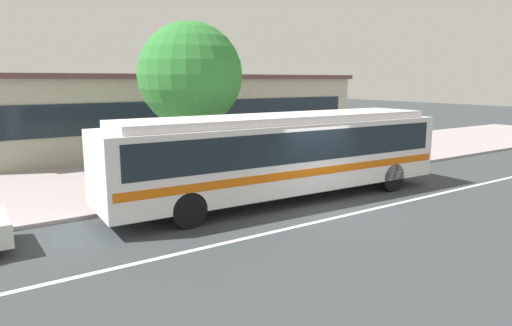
# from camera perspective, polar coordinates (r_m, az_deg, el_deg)

# --- Properties ---
(ground_plane) EXTENTS (120.00, 120.00, 0.00)m
(ground_plane) POSITION_cam_1_polar(r_m,az_deg,el_deg) (14.23, 8.82, -5.75)
(ground_plane) COLOR #363B3E
(sidewalk_slab) EXTENTS (60.00, 8.00, 0.12)m
(sidewalk_slab) POSITION_cam_1_polar(r_m,az_deg,el_deg) (19.83, -5.19, -0.89)
(sidewalk_slab) COLOR #A09495
(sidewalk_slab) RESTS_ON ground_plane
(lane_stripe_center) EXTENTS (56.00, 0.16, 0.01)m
(lane_stripe_center) POSITION_cam_1_polar(r_m,az_deg,el_deg) (13.68, 11.11, -6.48)
(lane_stripe_center) COLOR silver
(lane_stripe_center) RESTS_ON ground_plane
(transit_bus) EXTENTS (11.96, 3.01, 2.82)m
(transit_bus) POSITION_cam_1_polar(r_m,az_deg,el_deg) (14.89, 3.26, 1.54)
(transit_bus) COLOR white
(transit_bus) RESTS_ON ground_plane
(pedestrian_waiting_near_sign) EXTENTS (0.47, 0.47, 1.76)m
(pedestrian_waiting_near_sign) POSITION_cam_1_polar(r_m,az_deg,el_deg) (20.05, 11.19, 2.25)
(pedestrian_waiting_near_sign) COLOR #66665B
(pedestrian_waiting_near_sign) RESTS_ON sidewalk_slab
(bus_stop_sign) EXTENTS (0.12, 0.44, 2.43)m
(bus_stop_sign) POSITION_cam_1_polar(r_m,az_deg,el_deg) (18.48, 7.37, 3.34)
(bus_stop_sign) COLOR gray
(bus_stop_sign) RESTS_ON sidewalk_slab
(street_tree_near_stop) EXTENTS (4.00, 4.00, 5.99)m
(street_tree_near_stop) POSITION_cam_1_polar(r_m,az_deg,el_deg) (17.81, -8.28, 10.86)
(street_tree_near_stop) COLOR brown
(street_tree_near_stop) RESTS_ON sidewalk_slab
(station_building) EXTENTS (20.93, 6.61, 4.21)m
(station_building) POSITION_cam_1_polar(r_m,az_deg,el_deg) (26.59, -9.55, 6.36)
(station_building) COLOR #A1A08D
(station_building) RESTS_ON ground_plane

